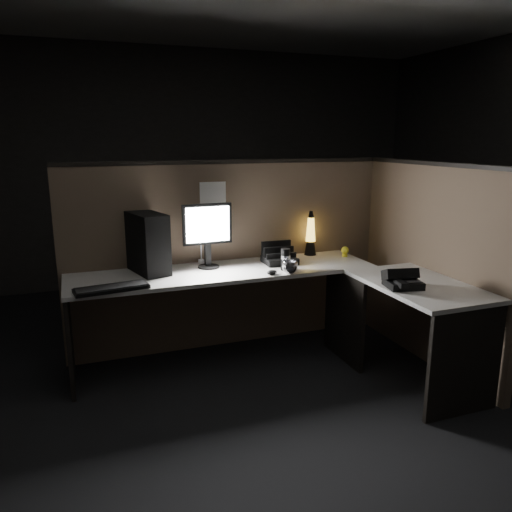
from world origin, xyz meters
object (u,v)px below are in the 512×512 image
object	(u,v)px
monitor	(207,229)
desk_phone	(402,280)
pc_tower	(147,243)
keyboard	(112,289)
lava_lamp	(311,237)

from	to	relation	value
monitor	desk_phone	size ratio (longest dim) A/B	1.89
pc_tower	keyboard	bearing A→B (deg)	-142.18
keyboard	monitor	bearing A→B (deg)	17.82
monitor	keyboard	distance (m)	0.88
pc_tower	monitor	distance (m)	0.46
keyboard	lava_lamp	bearing A→B (deg)	7.70
monitor	lava_lamp	xyz separation A→B (m)	(0.92, 0.11, -0.14)
keyboard	desk_phone	size ratio (longest dim) A/B	1.83
pc_tower	monitor	bearing A→B (deg)	-17.16
pc_tower	lava_lamp	xyz separation A→B (m)	(1.37, 0.08, -0.07)
keyboard	desk_phone	distance (m)	1.91
pc_tower	lava_lamp	distance (m)	1.38
desk_phone	lava_lamp	bearing A→B (deg)	110.09
keyboard	pc_tower	bearing A→B (deg)	44.38
pc_tower	monitor	xyz separation A→B (m)	(0.45, -0.02, 0.08)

